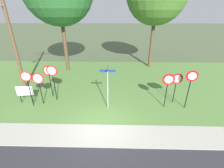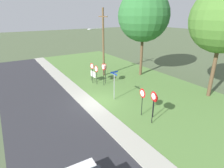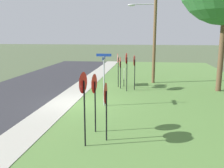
% 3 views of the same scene
% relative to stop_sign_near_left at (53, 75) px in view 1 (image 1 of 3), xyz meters
% --- Properties ---
extents(ground_plane, '(160.00, 160.00, 0.00)m').
position_rel_stop_sign_near_left_xyz_m(ground_plane, '(3.40, -2.62, -1.96)').
color(ground_plane, '#4C5B3D').
extents(sidewalk_strip, '(44.00, 1.60, 0.06)m').
position_rel_stop_sign_near_left_xyz_m(sidewalk_strip, '(3.40, -3.42, -1.93)').
color(sidewalk_strip, '#ADAA9E').
rests_on(sidewalk_strip, ground_plane).
extents(grass_median, '(44.00, 12.00, 0.04)m').
position_rel_stop_sign_near_left_xyz_m(grass_median, '(3.40, 3.38, -1.94)').
color(grass_median, '#567F3D').
rests_on(grass_median, ground_plane).
extents(stop_sign_near_left, '(0.74, 0.11, 2.63)m').
position_rel_stop_sign_near_left_xyz_m(stop_sign_near_left, '(0.00, 0.00, 0.00)').
color(stop_sign_near_left, black).
rests_on(stop_sign_near_left, grass_median).
extents(stop_sign_near_right, '(0.72, 0.12, 2.44)m').
position_rel_stop_sign_near_left_xyz_m(stop_sign_near_right, '(-0.48, 0.51, -0.15)').
color(stop_sign_near_right, black).
rests_on(stop_sign_near_right, grass_median).
extents(stop_sign_far_left, '(0.67, 0.13, 2.48)m').
position_rel_stop_sign_near_left_xyz_m(stop_sign_far_left, '(-1.36, -0.74, -0.13)').
color(stop_sign_far_left, black).
rests_on(stop_sign_far_left, grass_median).
extents(stop_sign_far_center, '(0.75, 0.10, 2.29)m').
position_rel_stop_sign_near_left_xyz_m(stop_sign_far_center, '(-0.77, -0.51, -0.26)').
color(stop_sign_far_center, black).
rests_on(stop_sign_far_center, grass_median).
extents(yield_sign_near_left, '(0.78, 0.10, 2.19)m').
position_rel_stop_sign_near_left_xyz_m(yield_sign_near_left, '(8.26, -0.10, -0.30)').
color(yield_sign_near_left, black).
rests_on(yield_sign_near_left, grass_median).
extents(yield_sign_near_right, '(0.72, 0.13, 2.64)m').
position_rel_stop_sign_near_left_xyz_m(yield_sign_near_right, '(8.84, -0.77, 0.06)').
color(yield_sign_near_right, black).
rests_on(yield_sign_near_right, grass_median).
extents(yield_sign_far_left, '(0.76, 0.12, 2.37)m').
position_rel_stop_sign_near_left_xyz_m(yield_sign_far_left, '(7.51, -0.67, -0.15)').
color(yield_sign_far_left, black).
rests_on(yield_sign_far_left, grass_median).
extents(street_name_post, '(0.96, 0.82, 2.86)m').
position_rel_stop_sign_near_left_xyz_m(street_name_post, '(3.74, -0.92, -0.21)').
color(street_name_post, '#9EA0A8').
rests_on(street_name_post, grass_median).
extents(utility_pole, '(2.10, 2.27, 8.53)m').
position_rel_stop_sign_near_left_xyz_m(utility_pole, '(-3.33, 1.77, 2.69)').
color(utility_pole, brown).
rests_on(utility_pole, grass_median).
extents(notice_board, '(1.10, 0.13, 1.25)m').
position_rel_stop_sign_near_left_xyz_m(notice_board, '(-1.97, -0.34, -1.08)').
color(notice_board, black).
rests_on(notice_board, grass_median).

